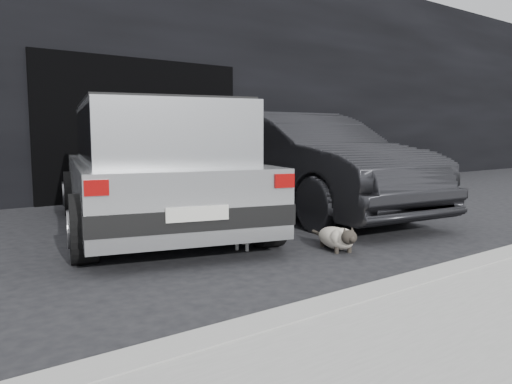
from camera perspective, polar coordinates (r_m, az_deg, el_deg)
ground at (r=5.79m, az=-5.10°, el=-5.40°), size 80.00×80.00×0.00m
building_facade at (r=11.60m, az=-17.07°, el=12.73°), size 34.00×4.00×5.00m
garage_opening at (r=9.66m, az=-12.72°, el=7.01°), size 4.00×0.10×2.60m
curb at (r=4.70m, az=23.44°, el=-8.01°), size 18.00×0.25×0.12m
silver_hatchback at (r=6.38m, az=-11.55°, el=3.47°), size 2.99×4.66×1.59m
second_car at (r=7.61m, az=5.20°, el=3.29°), size 2.13×4.81×1.53m
cat_siamese at (r=5.26m, az=9.34°, el=-5.21°), size 0.46×0.82×0.29m
cat_white at (r=5.34m, az=-0.87°, el=-4.70°), size 0.59×0.45×0.32m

